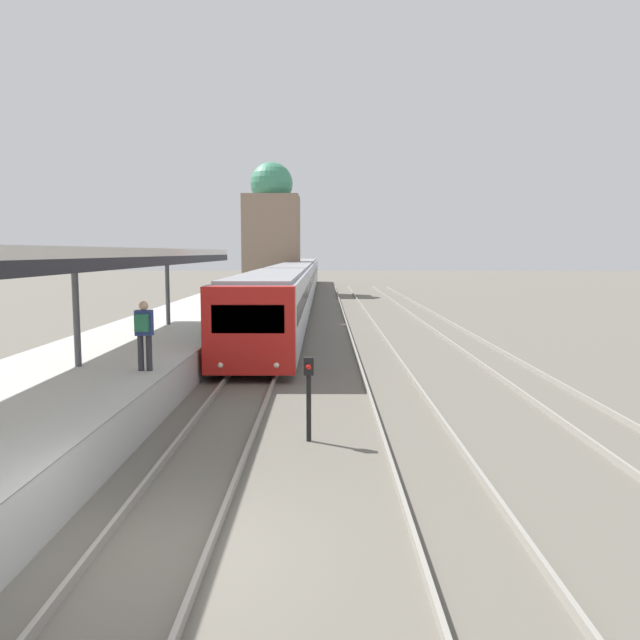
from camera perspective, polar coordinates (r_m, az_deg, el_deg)
ground_plane at (r=8.61m, az=-15.19°, el=-20.21°), size 240.00×240.00×0.00m
track_platform_line at (r=8.58m, az=-15.21°, el=-19.76°), size 1.51×120.00×0.15m
track_middle_line at (r=8.52m, az=14.12°, el=-19.93°), size 1.51×120.00×0.15m
platform_canopy at (r=16.32m, az=-21.45°, el=5.71°), size 4.00×22.44×2.91m
person_on_platform at (r=15.29m, az=-15.81°, el=-0.87°), size 0.40×0.40×1.66m
train_near at (r=49.31m, az=-2.16°, el=3.72°), size 2.70×63.16×2.94m
signal_post_near at (r=12.57m, az=-1.04°, el=-6.33°), size 0.20×0.21×1.72m
distant_domed_building at (r=56.73m, az=-4.42°, el=7.95°), size 4.92×4.92×11.75m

